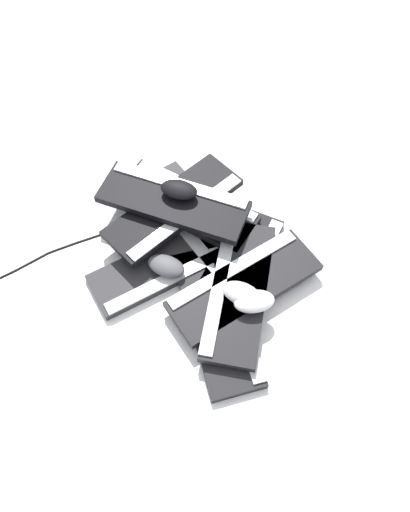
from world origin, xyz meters
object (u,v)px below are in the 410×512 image
object	(u,v)px
keyboard_1	(165,265)
keyboard_4	(187,205)
keyboard_0	(194,218)
keyboard_6	(238,290)
keyboard_3	(234,272)
mouse_1	(254,301)
keyboard_5	(244,285)
keyboard_8	(174,201)
mouse_2	(179,189)
mouse_0	(166,266)
keyboard_7	(175,208)
keyboard_2	(217,317)
mouse_3	(242,294)

from	to	relation	value
keyboard_1	keyboard_4	distance (m)	0.21
keyboard_0	keyboard_6	size ratio (longest dim) A/B	0.96
keyboard_3	mouse_1	bearing A→B (deg)	-155.12
keyboard_0	keyboard_1	xyz separation A→B (m)	(-0.17, 0.06, 0.00)
keyboard_5	keyboard_8	xyz separation A→B (m)	(0.23, 0.22, 0.06)
keyboard_0	mouse_1	bearing A→B (deg)	-147.11
keyboard_8	mouse_1	size ratio (longest dim) A/B	4.22
keyboard_1	mouse_2	xyz separation A→B (m)	(0.18, -0.02, 0.13)
keyboard_1	mouse_0	world-z (taller)	mouse_0
keyboard_8	mouse_1	world-z (taller)	keyboard_8
mouse_0	keyboard_6	bearing A→B (deg)	-177.14
keyboard_0	keyboard_7	xyz separation A→B (m)	(-0.01, 0.06, 0.06)
keyboard_2	keyboard_3	bearing A→B (deg)	-14.45
keyboard_0	keyboard_7	distance (m)	0.08
keyboard_6	mouse_3	distance (m)	0.05
keyboard_6	keyboard_4	bearing A→B (deg)	31.81
keyboard_1	keyboard_8	bearing A→B (deg)	-2.58
keyboard_6	mouse_1	xyz separation A→B (m)	(-0.05, -0.04, 0.04)
keyboard_5	keyboard_7	size ratio (longest dim) A/B	1.02
keyboard_7	mouse_3	xyz separation A→B (m)	(-0.27, -0.22, 0.01)
keyboard_7	keyboard_8	distance (m)	0.03
keyboard_4	mouse_0	world-z (taller)	mouse_0
keyboard_8	mouse_1	bearing A→B (deg)	-139.46
mouse_3	mouse_1	bearing A→B (deg)	169.11
keyboard_1	keyboard_3	size ratio (longest dim) A/B	0.96
keyboard_1	keyboard_3	xyz separation A→B (m)	(-0.00, -0.20, 0.00)
keyboard_5	mouse_2	world-z (taller)	mouse_2
keyboard_2	mouse_0	distance (m)	0.21
keyboard_5	mouse_0	world-z (taller)	mouse_0
mouse_0	keyboard_4	bearing A→B (deg)	-80.95
keyboard_0	keyboard_7	bearing A→B (deg)	99.82
keyboard_6	keyboard_7	xyz separation A→B (m)	(0.24, 0.21, 0.03)
keyboard_3	mouse_0	world-z (taller)	mouse_0
keyboard_2	keyboard_6	distance (m)	0.09
keyboard_4	keyboard_8	world-z (taller)	keyboard_8
keyboard_0	keyboard_7	size ratio (longest dim) A/B	1.01
keyboard_5	keyboard_7	world-z (taller)	keyboard_7
keyboard_5	keyboard_2	bearing A→B (deg)	144.07
keyboard_8	mouse_0	distance (m)	0.20
keyboard_1	mouse_1	bearing A→B (deg)	-115.92
keyboard_3	keyboard_8	distance (m)	0.27
keyboard_2	keyboard_5	xyz separation A→B (m)	(0.09, -0.07, 0.03)
keyboard_7	keyboard_0	bearing A→B (deg)	-80.18
keyboard_1	mouse_1	world-z (taller)	mouse_1
keyboard_7	mouse_0	world-z (taller)	keyboard_7
keyboard_8	keyboard_1	bearing A→B (deg)	177.42
keyboard_8	keyboard_7	bearing A→B (deg)	-153.11
keyboard_7	keyboard_5	bearing A→B (deg)	-135.32
keyboard_6	keyboard_3	bearing A→B (deg)	9.93
keyboard_1	mouse_1	distance (m)	0.30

